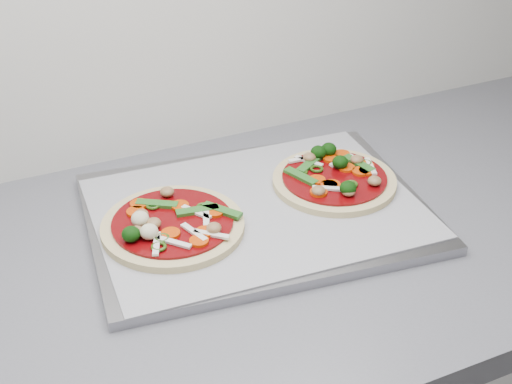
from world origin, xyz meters
name	(u,v)px	position (x,y,z in m)	size (l,w,h in m)	color
countertop	(363,225)	(0.00, 1.30, 0.88)	(3.60, 0.60, 0.04)	slate
baking_tray	(257,213)	(-0.14, 1.35, 0.91)	(0.46, 0.34, 0.02)	gray
parchment	(257,208)	(-0.14, 1.35, 0.92)	(0.44, 0.32, 0.00)	#9D9DA2
pizza_left	(171,225)	(-0.27, 1.35, 0.93)	(0.24, 0.24, 0.03)	#CDB47E
pizza_right	(334,177)	(-0.01, 1.37, 0.93)	(0.19, 0.19, 0.03)	#CDB47E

